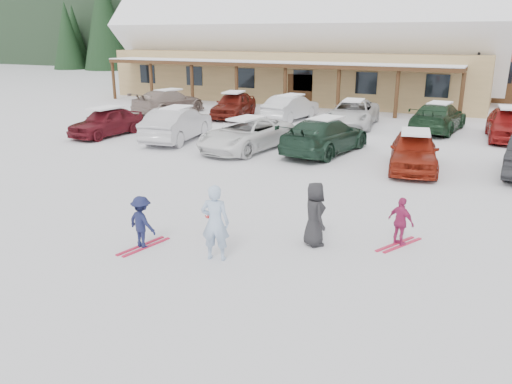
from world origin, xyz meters
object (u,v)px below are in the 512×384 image
at_px(parked_car_8, 234,105).
at_px(parked_car_9, 291,107).
at_px(day_lodge, 300,46).
at_px(lamp_post, 478,61).
at_px(parked_car_12, 509,124).
at_px(parked_car_3, 325,136).
at_px(toddler_red, 212,218).
at_px(parked_car_2, 246,134).
at_px(bystander_dark, 315,214).
at_px(parked_car_11, 438,117).
at_px(parked_car_0, 106,122).
at_px(adult_skier, 215,223).
at_px(child_navy, 142,222).
at_px(child_magenta, 401,222).
at_px(parked_car_4, 414,151).
at_px(parked_car_10, 353,113).
at_px(parked_car_7, 169,102).
at_px(parked_car_1, 177,124).

distance_m(parked_car_8, parked_car_9, 3.49).
relative_size(day_lodge, lamp_post, 5.08).
relative_size(day_lodge, parked_car_12, 6.42).
distance_m(lamp_post, parked_car_3, 15.88).
xyz_separation_m(toddler_red, parked_car_8, (-8.33, 16.58, 0.34)).
bearing_deg(parked_car_2, parked_car_12, 44.61).
xyz_separation_m(bystander_dark, parked_car_11, (0.84, 16.66, -0.04)).
height_order(parked_car_0, parked_car_12, parked_car_12).
xyz_separation_m(adult_skier, child_navy, (-1.88, -0.19, -0.24)).
bearing_deg(parked_car_12, child_magenta, -103.48).
relative_size(day_lodge, adult_skier, 16.73).
distance_m(parked_car_4, parked_car_10, 9.26).
xyz_separation_m(toddler_red, parked_car_2, (-3.61, 8.97, 0.27)).
relative_size(bystander_dark, parked_car_7, 0.30).
bearing_deg(toddler_red, parked_car_7, -62.60).
relative_size(parked_car_3, parked_car_9, 1.17).
bearing_deg(parked_car_11, day_lodge, -35.53).
xyz_separation_m(adult_skier, parked_car_11, (2.54, 18.38, -0.13)).
bearing_deg(parked_car_0, parked_car_1, 11.24).
bearing_deg(child_navy, toddler_red, -114.60).
height_order(adult_skier, toddler_red, adult_skier).
bearing_deg(parked_car_2, parked_car_9, 107.77).
xyz_separation_m(lamp_post, parked_car_3, (-4.90, -14.89, -2.52)).
bearing_deg(bystander_dark, parked_car_12, -56.40).
distance_m(child_navy, parked_car_1, 12.49).
xyz_separation_m(parked_car_3, parked_car_11, (3.70, 7.25, -0.01)).
bearing_deg(day_lodge, parked_car_12, -37.13).
bearing_deg(parked_car_7, parked_car_8, -165.05).
bearing_deg(parked_car_0, parked_car_7, 104.76).
xyz_separation_m(parked_car_1, parked_car_9, (2.52, 8.01, -0.06)).
relative_size(child_magenta, parked_car_4, 0.28).
distance_m(child_navy, parked_car_10, 18.21).
relative_size(parked_car_4, parked_car_7, 0.81).
bearing_deg(parked_car_0, toddler_red, -34.58).
height_order(lamp_post, parked_car_3, lamp_post).
bearing_deg(child_magenta, adult_skier, 62.51).
bearing_deg(parked_car_1, parked_car_8, -92.35).
bearing_deg(parked_car_8, parked_car_7, 175.86).
bearing_deg(parked_car_7, parked_car_3, 162.80).
relative_size(child_magenta, parked_car_11, 0.24).
bearing_deg(parked_car_3, day_lodge, -55.86).
bearing_deg(parked_car_11, parked_car_4, 97.25).
distance_m(child_magenta, parked_car_2, 11.04).
bearing_deg(parked_car_3, child_navy, 96.06).
xyz_separation_m(parked_car_1, parked_car_11, (10.79, 7.83, -0.05)).
xyz_separation_m(child_magenta, parked_car_4, (-0.89, 7.37, 0.12)).
xyz_separation_m(parked_car_9, parked_car_11, (8.27, -0.18, 0.02)).
height_order(parked_car_1, parked_car_9, parked_car_1).
height_order(day_lodge, parked_car_2, day_lodge).
height_order(toddler_red, parked_car_0, parked_car_0).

